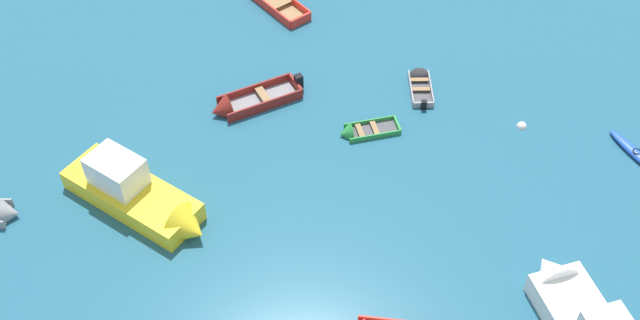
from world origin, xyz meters
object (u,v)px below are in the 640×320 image
at_px(motor_launch_yellow_near_left, 140,196).
at_px(rowboat_maroon_far_left, 241,104).
at_px(kayak_blue_center, 636,154).
at_px(rowboat_grey_back_row_left, 419,80).
at_px(mooring_buoy_far_field, 522,126).
at_px(rowboat_green_foreground_center, 356,132).

relative_size(motor_launch_yellow_near_left, rowboat_maroon_far_left, 1.67).
bearing_deg(kayak_blue_center, rowboat_grey_back_row_left, 162.83).
bearing_deg(rowboat_grey_back_row_left, motor_launch_yellow_near_left, -135.56).
height_order(kayak_blue_center, mooring_buoy_far_field, kayak_blue_center).
height_order(rowboat_grey_back_row_left, rowboat_green_foreground_center, rowboat_grey_back_row_left).
bearing_deg(mooring_buoy_far_field, motor_launch_yellow_near_left, -152.42).
height_order(rowboat_grey_back_row_left, rowboat_maroon_far_left, rowboat_maroon_far_left).
xyz_separation_m(kayak_blue_center, mooring_buoy_far_field, (-5.14, 0.94, -0.16)).
xyz_separation_m(motor_launch_yellow_near_left, rowboat_maroon_far_left, (2.48, 6.91, -0.50)).
bearing_deg(motor_launch_yellow_near_left, rowboat_grey_back_row_left, 44.44).
bearing_deg(rowboat_green_foreground_center, rowboat_grey_back_row_left, 59.69).
distance_m(kayak_blue_center, mooring_buoy_far_field, 5.23).
relative_size(motor_launch_yellow_near_left, kayak_blue_center, 2.41).
relative_size(rowboat_grey_back_row_left, rowboat_green_foreground_center, 1.01).
distance_m(rowboat_grey_back_row_left, rowboat_green_foreground_center, 4.98).
bearing_deg(rowboat_green_foreground_center, mooring_buoy_far_field, 15.09).
height_order(rowboat_green_foreground_center, mooring_buoy_far_field, rowboat_green_foreground_center).
bearing_deg(mooring_buoy_far_field, rowboat_grey_back_row_left, 156.44).
xyz_separation_m(rowboat_green_foreground_center, kayak_blue_center, (12.79, 1.12, 0.03)).
height_order(motor_launch_yellow_near_left, mooring_buoy_far_field, motor_launch_yellow_near_left).
relative_size(kayak_blue_center, mooring_buoy_far_field, 6.45).
bearing_deg(mooring_buoy_far_field, kayak_blue_center, -10.33).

